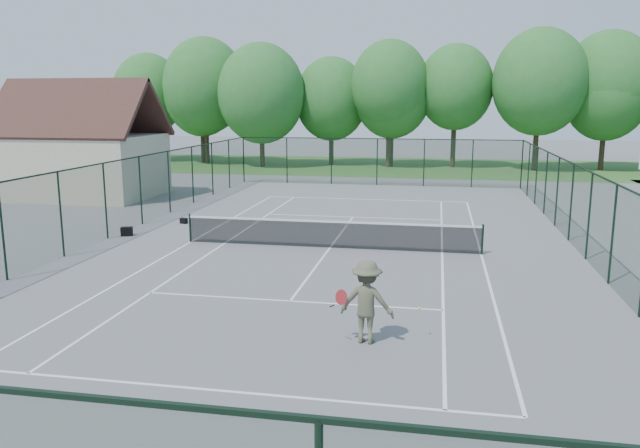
# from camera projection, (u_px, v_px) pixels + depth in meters

# --- Properties ---
(ground) EXTENTS (140.00, 140.00, 0.00)m
(ground) POSITION_uv_depth(u_px,v_px,m) (330.00, 248.00, 23.23)
(ground) COLOR slate
(ground) RESTS_ON ground
(grass_far) EXTENTS (80.00, 16.00, 0.01)m
(grass_far) POSITION_uv_depth(u_px,v_px,m) (391.00, 166.00, 52.15)
(grass_far) COLOR #3F6F2E
(grass_far) RESTS_ON ground
(court_lines) EXTENTS (11.05, 23.85, 0.01)m
(court_lines) POSITION_uv_depth(u_px,v_px,m) (330.00, 248.00, 23.23)
(court_lines) COLOR white
(court_lines) RESTS_ON ground
(tennis_net) EXTENTS (11.08, 0.08, 1.10)m
(tennis_net) POSITION_uv_depth(u_px,v_px,m) (330.00, 233.00, 23.12)
(tennis_net) COLOR black
(tennis_net) RESTS_ON ground
(fence_enclosure) EXTENTS (18.05, 36.05, 3.02)m
(fence_enclosure) POSITION_uv_depth(u_px,v_px,m) (330.00, 207.00, 22.93)
(fence_enclosure) COLOR #17381F
(fence_enclosure) RESTS_ON ground
(utility_building) EXTENTS (8.60, 6.27, 6.63)m
(utility_building) POSITION_uv_depth(u_px,v_px,m) (81.00, 142.00, 35.17)
(utility_building) COLOR beige
(utility_building) RESTS_ON ground
(tree_line_far) EXTENTS (39.40, 6.40, 9.70)m
(tree_line_far) POSITION_uv_depth(u_px,v_px,m) (392.00, 93.00, 50.99)
(tree_line_far) COLOR #3B2B1E
(tree_line_far) RESTS_ON ground
(sports_bag_a) EXTENTS (0.51, 0.39, 0.36)m
(sports_bag_a) POSITION_uv_depth(u_px,v_px,m) (127.00, 231.00, 25.29)
(sports_bag_a) COLOR black
(sports_bag_a) RESTS_ON ground
(sports_bag_b) EXTENTS (0.35, 0.27, 0.24)m
(sports_bag_b) POSITION_uv_depth(u_px,v_px,m) (184.00, 221.00, 27.84)
(sports_bag_b) COLOR black
(sports_bag_b) RESTS_ON ground
(tennis_player) EXTENTS (2.08, 0.90, 1.90)m
(tennis_player) POSITION_uv_depth(u_px,v_px,m) (367.00, 302.00, 14.00)
(tennis_player) COLOR #555740
(tennis_player) RESTS_ON ground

